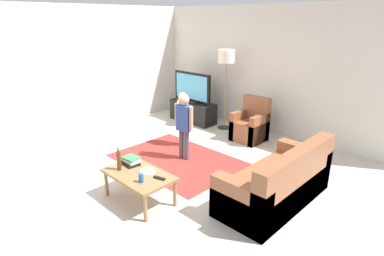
# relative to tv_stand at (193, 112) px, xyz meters

# --- Properties ---
(ground) EXTENTS (7.80, 7.80, 0.00)m
(ground) POSITION_rel_tv_stand_xyz_m (1.64, -2.30, -0.24)
(ground) COLOR beige
(wall_back) EXTENTS (6.00, 0.12, 2.70)m
(wall_back) POSITION_rel_tv_stand_xyz_m (1.64, 0.70, 1.11)
(wall_back) COLOR silver
(wall_back) RESTS_ON ground
(wall_left) EXTENTS (0.12, 6.00, 2.70)m
(wall_left) POSITION_rel_tv_stand_xyz_m (-1.36, -2.30, 1.11)
(wall_left) COLOR silver
(wall_left) RESTS_ON ground
(area_rug) EXTENTS (2.20, 1.60, 0.01)m
(area_rug) POSITION_rel_tv_stand_xyz_m (1.36, -1.81, -0.24)
(area_rug) COLOR #9E2D28
(area_rug) RESTS_ON ground
(tv_stand) EXTENTS (1.20, 0.44, 0.50)m
(tv_stand) POSITION_rel_tv_stand_xyz_m (0.00, 0.00, 0.00)
(tv_stand) COLOR black
(tv_stand) RESTS_ON ground
(tv) EXTENTS (1.10, 0.28, 0.71)m
(tv) POSITION_rel_tv_stand_xyz_m (-0.00, -0.02, 0.60)
(tv) COLOR black
(tv) RESTS_ON tv_stand
(couch) EXTENTS (0.80, 1.80, 0.86)m
(couch) POSITION_rel_tv_stand_xyz_m (3.40, -1.78, 0.05)
(couch) COLOR brown
(couch) RESTS_ON ground
(armchair) EXTENTS (0.60, 0.60, 0.90)m
(armchair) POSITION_rel_tv_stand_xyz_m (1.73, -0.04, 0.05)
(armchair) COLOR brown
(armchair) RESTS_ON ground
(floor_lamp) EXTENTS (0.36, 0.36, 1.78)m
(floor_lamp) POSITION_rel_tv_stand_xyz_m (0.87, 0.15, 1.30)
(floor_lamp) COLOR #262626
(floor_lamp) RESTS_ON ground
(child_near_tv) EXTENTS (0.35, 0.19, 1.08)m
(child_near_tv) POSITION_rel_tv_stand_xyz_m (0.94, -1.24, 0.41)
(child_near_tv) COLOR gray
(child_near_tv) RESTS_ON ground
(child_center) EXTENTS (0.40, 0.19, 1.20)m
(child_center) POSITION_rel_tv_stand_xyz_m (1.41, -1.67, 0.48)
(child_center) COLOR #4C4C59
(child_center) RESTS_ON ground
(coffee_table) EXTENTS (1.00, 0.60, 0.42)m
(coffee_table) POSITION_rel_tv_stand_xyz_m (1.97, -3.08, 0.13)
(coffee_table) COLOR olive
(coffee_table) RESTS_ON ground
(book_stack) EXTENTS (0.28, 0.22, 0.11)m
(book_stack) POSITION_rel_tv_stand_xyz_m (1.67, -2.98, 0.23)
(book_stack) COLOR black
(book_stack) RESTS_ON coffee_table
(bottle) EXTENTS (0.06, 0.06, 0.33)m
(bottle) POSITION_rel_tv_stand_xyz_m (1.69, -3.20, 0.32)
(bottle) COLOR #4C3319
(bottle) RESTS_ON coffee_table
(tv_remote) EXTENTS (0.18, 0.09, 0.02)m
(tv_remote) POSITION_rel_tv_stand_xyz_m (2.29, -2.98, 0.19)
(tv_remote) COLOR black
(tv_remote) RESTS_ON coffee_table
(soda_can) EXTENTS (0.07, 0.07, 0.12)m
(soda_can) POSITION_rel_tv_stand_xyz_m (2.19, -3.20, 0.24)
(soda_can) COLOR #2659B2
(soda_can) RESTS_ON coffee_table
(plate) EXTENTS (0.22, 0.22, 0.02)m
(plate) POSITION_rel_tv_stand_xyz_m (2.02, -2.96, 0.18)
(plate) COLOR white
(plate) RESTS_ON coffee_table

